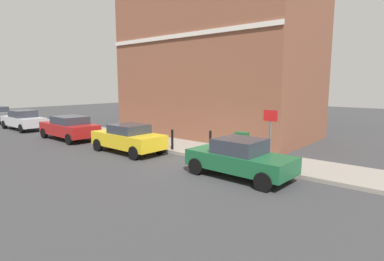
% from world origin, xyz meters
% --- Properties ---
extents(ground, '(80.00, 80.00, 0.00)m').
position_xyz_m(ground, '(0.00, 0.00, 0.00)').
color(ground, '#38383A').
extents(sidewalk, '(2.77, 30.00, 0.15)m').
position_xyz_m(sidewalk, '(1.82, 6.00, 0.07)').
color(sidewalk, gray).
rests_on(sidewalk, ground).
extents(corner_building, '(7.15, 12.35, 9.13)m').
position_xyz_m(corner_building, '(6.73, 4.17, 4.57)').
color(corner_building, brown).
rests_on(corner_building, ground).
extents(car_green, '(1.94, 4.03, 1.45)m').
position_xyz_m(car_green, '(-0.78, -2.26, 0.73)').
color(car_green, '#195933').
rests_on(car_green, ground).
extents(car_yellow, '(1.86, 4.06, 1.44)m').
position_xyz_m(car_yellow, '(-0.78, 4.26, 0.75)').
color(car_yellow, gold).
rests_on(car_yellow, ground).
extents(car_red, '(2.04, 4.47, 1.47)m').
position_xyz_m(car_red, '(-0.79, 10.07, 0.77)').
color(car_red, maroon).
rests_on(car_red, ground).
extents(car_silver, '(1.83, 4.45, 1.48)m').
position_xyz_m(car_silver, '(-0.88, 16.72, 0.76)').
color(car_silver, '#B7B7BC').
rests_on(car_silver, ground).
extents(utility_cabinet, '(0.46, 0.61, 1.15)m').
position_xyz_m(utility_cabinet, '(1.53, -0.95, 0.68)').
color(utility_cabinet, '#1E4C28').
rests_on(utility_cabinet, sidewalk).
extents(bollard_near_cabinet, '(0.14, 0.14, 1.04)m').
position_xyz_m(bollard_near_cabinet, '(1.63, 0.91, 0.70)').
color(bollard_near_cabinet, black).
rests_on(bollard_near_cabinet, sidewalk).
extents(bollard_far_kerb, '(0.14, 0.14, 1.04)m').
position_xyz_m(bollard_far_kerb, '(0.68, 2.60, 0.70)').
color(bollard_far_kerb, black).
rests_on(bollard_far_kerb, sidewalk).
extents(street_sign, '(0.08, 0.60, 2.30)m').
position_xyz_m(street_sign, '(0.92, -2.61, 1.66)').
color(street_sign, '#59595B').
rests_on(street_sign, sidewalk).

